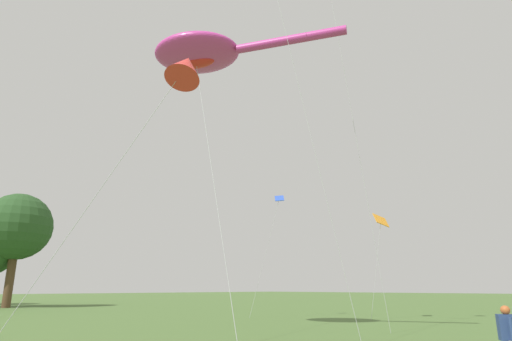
{
  "coord_description": "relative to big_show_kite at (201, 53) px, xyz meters",
  "views": [
    {
      "loc": [
        -11.01,
        -0.23,
        1.96
      ],
      "look_at": [
        -1.85,
        8.87,
        5.51
      ],
      "focal_mm": 29.89,
      "sensor_mm": 36.0,
      "label": 1
    }
  ],
  "objects": [
    {
      "name": "small_kite_delta_white",
      "position": [
        10.73,
        4.4,
        -5.91
      ],
      "size": [
        2.16,
        1.69,
        8.49
      ],
      "rotation": [
        0.0,
        0.0,
        -2.31
      ],
      "color": "blue",
      "rests_on": "ground"
    },
    {
      "name": "big_show_kite",
      "position": [
        0.0,
        0.0,
        0.0
      ],
      "size": [
        6.24,
        9.79,
        14.31
      ],
      "rotation": [
        0.0,
        0.0,
        2.03
      ],
      "color": "#CC3899",
      "rests_on": "ground"
    },
    {
      "name": "tree_pine_center",
      "position": [
        2.07,
        33.25,
        -5.59
      ],
      "size": [
        6.9,
        6.9,
        11.59
      ],
      "color": "#513823",
      "rests_on": "ground"
    },
    {
      "name": "person_tall_center",
      "position": [
        -0.48,
        -12.66,
        -12.77
      ],
      "size": [
        0.48,
        0.46,
        1.56
      ],
      "rotation": [
        0.0,
        0.0,
        2.15
      ],
      "color": "slate",
      "rests_on": "ground"
    },
    {
      "name": "small_kite_triangle_green",
      "position": [
        -5.55,
        -6.66,
        -5.62
      ],
      "size": [
        4.36,
        3.47,
        8.67
      ],
      "rotation": [
        0.0,
        0.0,
        2.06
      ],
      "color": "red",
      "rests_on": "ground"
    },
    {
      "name": "small_kite_box_yellow",
      "position": [
        14.16,
        -1.77,
        -7.47
      ],
      "size": [
        1.9,
        1.02,
        6.83
      ],
      "rotation": [
        0.0,
        0.0,
        -2.28
      ],
      "color": "orange",
      "rests_on": "ground"
    }
  ]
}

